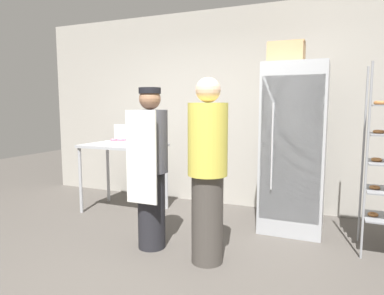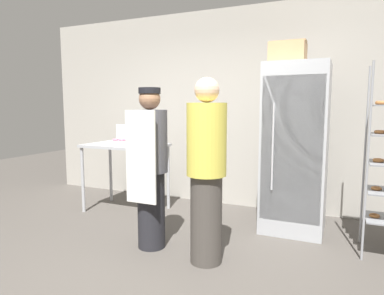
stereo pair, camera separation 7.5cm
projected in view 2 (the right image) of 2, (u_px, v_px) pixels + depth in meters
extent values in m
plane|color=#4C4742|center=(160.00, 270.00, 3.03)|extent=(14.00, 14.00, 0.00)
cube|color=#ADA89E|center=(236.00, 109.00, 4.91)|extent=(6.40, 0.12, 2.80)
cube|color=#ADAFB5|center=(295.00, 149.00, 3.92)|extent=(0.69, 0.67, 1.91)
cube|color=#93959B|center=(291.00, 150.00, 3.62)|extent=(0.63, 0.02, 1.57)
cylinder|color=silver|center=(273.00, 147.00, 3.67)|extent=(0.02, 0.02, 0.94)
cylinder|color=#93969B|center=(367.00, 164.00, 3.11)|extent=(0.02, 0.02, 1.84)
cylinder|color=#93969B|center=(365.00, 157.00, 3.53)|extent=(0.02, 0.02, 1.84)
torus|color=#AD6B38|center=(374.00, 216.00, 3.35)|extent=(0.10, 0.10, 0.03)
torus|color=#AD6B38|center=(376.00, 188.00, 3.31)|extent=(0.10, 0.10, 0.03)
torus|color=#AD6B38|center=(378.00, 160.00, 3.28)|extent=(0.10, 0.10, 0.03)
torus|color=#AD6B38|center=(380.00, 132.00, 3.25)|extent=(0.10, 0.10, 0.03)
torus|color=#AD6B38|center=(382.00, 103.00, 3.21)|extent=(0.12, 0.12, 0.04)
cube|color=#ADAFB5|center=(125.00, 145.00, 4.65)|extent=(1.07, 0.69, 0.04)
cylinder|color=#ADAFB5|center=(83.00, 180.00, 4.63)|extent=(0.04, 0.04, 0.89)
cylinder|color=#ADAFB5|center=(145.00, 187.00, 4.23)|extent=(0.04, 0.04, 0.89)
cylinder|color=#ADAFB5|center=(111.00, 172.00, 5.18)|extent=(0.04, 0.04, 0.89)
cylinder|color=#ADAFB5|center=(168.00, 178.00, 4.78)|extent=(0.04, 0.04, 0.89)
cube|color=white|center=(121.00, 143.00, 4.62)|extent=(0.29, 0.21, 0.05)
cube|color=white|center=(125.00, 132.00, 4.70)|extent=(0.28, 0.01, 0.21)
torus|color=#C66B84|center=(115.00, 140.00, 4.60)|extent=(0.08, 0.08, 0.03)
torus|color=#C66B84|center=(122.00, 140.00, 4.56)|extent=(0.08, 0.08, 0.03)
torus|color=#C66B84|center=(119.00, 139.00, 4.67)|extent=(0.08, 0.08, 0.03)
torus|color=#C66B84|center=(125.00, 140.00, 4.63)|extent=(0.08, 0.08, 0.03)
cylinder|color=#99999E|center=(143.00, 140.00, 4.75)|extent=(0.12, 0.12, 0.09)
cylinder|color=#B2BCC1|center=(143.00, 130.00, 4.73)|extent=(0.10, 0.10, 0.19)
cylinder|color=black|center=(143.00, 123.00, 4.72)|extent=(0.10, 0.10, 0.02)
cube|color=tan|center=(288.00, 53.00, 3.84)|extent=(0.39, 0.34, 0.23)
cube|color=#A58057|center=(288.00, 42.00, 3.83)|extent=(0.39, 0.18, 0.02)
cylinder|color=#232328|center=(151.00, 210.00, 3.48)|extent=(0.28, 0.28, 0.78)
cylinder|color=#4C4C56|center=(150.00, 141.00, 3.40)|extent=(0.34, 0.34, 0.62)
sphere|color=#9E7051|center=(150.00, 99.00, 3.35)|extent=(0.21, 0.21, 0.21)
cube|color=white|center=(141.00, 157.00, 3.25)|extent=(0.33, 0.02, 0.90)
cylinder|color=black|center=(150.00, 91.00, 3.34)|extent=(0.22, 0.22, 0.06)
cylinder|color=#47423D|center=(206.00, 219.00, 3.14)|extent=(0.29, 0.29, 0.82)
cylinder|color=#DBCC4C|center=(207.00, 139.00, 3.05)|extent=(0.36, 0.36, 0.65)
sphere|color=beige|center=(207.00, 90.00, 2.99)|extent=(0.22, 0.22, 0.22)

